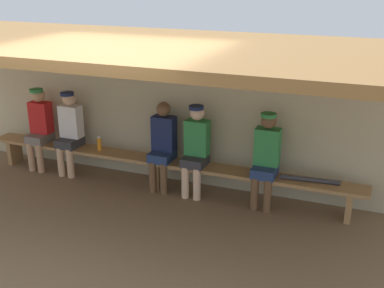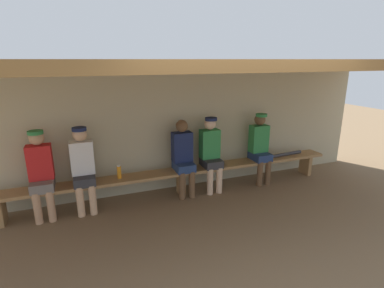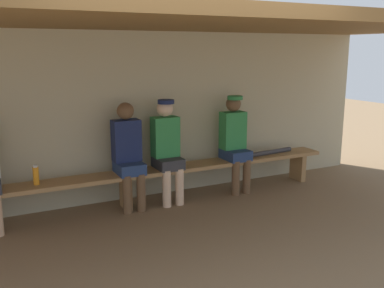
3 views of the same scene
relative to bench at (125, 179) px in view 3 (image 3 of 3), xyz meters
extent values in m
plane|color=brown|center=(0.00, -1.55, -0.39)|extent=(24.00, 24.00, 0.00)
cube|color=#B7AD8C|center=(0.00, 0.45, 0.71)|extent=(8.00, 0.20, 2.20)
cube|color=brown|center=(0.00, -0.85, 1.87)|extent=(8.00, 2.80, 0.12)
cube|color=#9E7547|center=(0.00, 0.00, 0.05)|extent=(6.00, 0.36, 0.05)
cube|color=#9E7547|center=(0.00, 0.00, -0.18)|extent=(0.08, 0.29, 0.41)
cube|color=#9E7547|center=(2.75, 0.00, -0.18)|extent=(0.08, 0.29, 0.41)
cube|color=#333338|center=(0.57, -0.02, 0.14)|extent=(0.32, 0.40, 0.14)
cylinder|color=beige|center=(0.48, -0.18, -0.15)|extent=(0.11, 0.11, 0.48)
cylinder|color=beige|center=(0.66, -0.18, -0.15)|extent=(0.11, 0.11, 0.48)
cube|color=#2D8442|center=(0.57, 0.06, 0.47)|extent=(0.34, 0.20, 0.52)
sphere|color=beige|center=(0.57, 0.06, 0.84)|extent=(0.21, 0.21, 0.21)
cylinder|color=#19234C|center=(0.57, 0.02, 0.93)|extent=(0.21, 0.21, 0.05)
cube|color=navy|center=(1.60, -0.02, 0.14)|extent=(0.32, 0.40, 0.14)
cylinder|color=brown|center=(1.51, -0.18, -0.15)|extent=(0.11, 0.11, 0.48)
cylinder|color=brown|center=(1.69, -0.18, -0.15)|extent=(0.11, 0.11, 0.48)
cube|color=#2D8442|center=(1.60, 0.06, 0.47)|extent=(0.34, 0.20, 0.52)
sphere|color=brown|center=(1.60, 0.06, 0.84)|extent=(0.21, 0.21, 0.21)
cylinder|color=#2D8442|center=(1.60, 0.02, 0.93)|extent=(0.21, 0.21, 0.05)
cube|color=navy|center=(0.05, -0.02, 0.14)|extent=(0.32, 0.40, 0.14)
cylinder|color=brown|center=(-0.04, -0.18, -0.15)|extent=(0.11, 0.11, 0.48)
cylinder|color=brown|center=(0.14, -0.18, -0.15)|extent=(0.11, 0.11, 0.48)
cube|color=#19234C|center=(0.05, 0.06, 0.47)|extent=(0.34, 0.20, 0.52)
sphere|color=brown|center=(0.05, 0.06, 0.84)|extent=(0.21, 0.21, 0.21)
cylinder|color=orange|center=(-1.05, 0.01, 0.18)|extent=(0.07, 0.07, 0.20)
cylinder|color=white|center=(-1.05, 0.01, 0.29)|extent=(0.05, 0.05, 0.02)
cylinder|color=#333338|center=(2.21, 0.00, 0.11)|extent=(0.80, 0.14, 0.07)
camera|label=1|loc=(2.89, -6.04, 2.76)|focal=44.94mm
camera|label=2|loc=(-1.55, -4.59, 1.93)|focal=27.72mm
camera|label=3|loc=(-1.59, -5.02, 1.58)|focal=40.66mm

